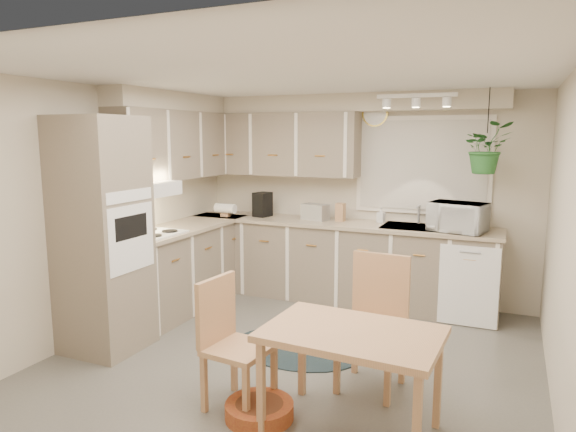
% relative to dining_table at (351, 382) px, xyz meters
% --- Properties ---
extents(floor, '(4.20, 4.20, 0.00)m').
position_rel_dining_table_xyz_m(floor, '(-0.76, 0.80, -0.35)').
color(floor, '#636057').
rests_on(floor, ground).
extents(ceiling, '(4.20, 4.20, 0.00)m').
position_rel_dining_table_xyz_m(ceiling, '(-0.76, 0.80, 2.05)').
color(ceiling, white).
rests_on(ceiling, wall_back).
extents(wall_back, '(4.00, 0.04, 2.40)m').
position_rel_dining_table_xyz_m(wall_back, '(-0.76, 2.90, 0.85)').
color(wall_back, beige).
rests_on(wall_back, floor).
extents(wall_front, '(4.00, 0.04, 2.40)m').
position_rel_dining_table_xyz_m(wall_front, '(-0.76, -1.30, 0.85)').
color(wall_front, beige).
rests_on(wall_front, floor).
extents(wall_left, '(0.04, 4.20, 2.40)m').
position_rel_dining_table_xyz_m(wall_left, '(-2.76, 0.80, 0.85)').
color(wall_left, beige).
rests_on(wall_left, floor).
extents(wall_right, '(0.04, 4.20, 2.40)m').
position_rel_dining_table_xyz_m(wall_right, '(1.24, 0.80, 0.85)').
color(wall_right, beige).
rests_on(wall_right, floor).
extents(base_cab_left, '(0.60, 1.85, 0.90)m').
position_rel_dining_table_xyz_m(base_cab_left, '(-2.46, 1.67, 0.10)').
color(base_cab_left, gray).
rests_on(base_cab_left, floor).
extents(base_cab_back, '(3.60, 0.60, 0.90)m').
position_rel_dining_table_xyz_m(base_cab_back, '(-0.96, 2.60, 0.10)').
color(base_cab_back, gray).
rests_on(base_cab_back, floor).
extents(counter_left, '(0.64, 1.89, 0.04)m').
position_rel_dining_table_xyz_m(counter_left, '(-2.45, 1.67, 0.57)').
color(counter_left, tan).
rests_on(counter_left, base_cab_left).
extents(counter_back, '(3.64, 0.64, 0.04)m').
position_rel_dining_table_xyz_m(counter_back, '(-0.96, 2.59, 0.57)').
color(counter_back, tan).
rests_on(counter_back, base_cab_back).
extents(oven_stack, '(0.65, 0.65, 2.10)m').
position_rel_dining_table_xyz_m(oven_stack, '(-2.44, 0.42, 0.70)').
color(oven_stack, gray).
rests_on(oven_stack, floor).
extents(wall_oven_face, '(0.02, 0.56, 0.58)m').
position_rel_dining_table_xyz_m(wall_oven_face, '(-2.12, 0.42, 0.70)').
color(wall_oven_face, white).
rests_on(wall_oven_face, oven_stack).
extents(upper_cab_left, '(0.35, 2.00, 0.75)m').
position_rel_dining_table_xyz_m(upper_cab_left, '(-2.59, 1.80, 1.48)').
color(upper_cab_left, gray).
rests_on(upper_cab_left, wall_left).
extents(upper_cab_back, '(2.00, 0.35, 0.75)m').
position_rel_dining_table_xyz_m(upper_cab_back, '(-1.76, 2.72, 1.48)').
color(upper_cab_back, gray).
rests_on(upper_cab_back, wall_back).
extents(soffit_left, '(0.30, 2.00, 0.20)m').
position_rel_dining_table_xyz_m(soffit_left, '(-2.61, 1.80, 1.95)').
color(soffit_left, beige).
rests_on(soffit_left, wall_left).
extents(soffit_back, '(3.60, 0.30, 0.20)m').
position_rel_dining_table_xyz_m(soffit_back, '(-0.96, 2.75, 1.95)').
color(soffit_back, beige).
rests_on(soffit_back, wall_back).
extents(cooktop, '(0.52, 0.58, 0.02)m').
position_rel_dining_table_xyz_m(cooktop, '(-2.44, 1.10, 0.60)').
color(cooktop, white).
rests_on(cooktop, counter_left).
extents(range_hood, '(0.40, 0.60, 0.14)m').
position_rel_dining_table_xyz_m(range_hood, '(-2.46, 1.10, 1.05)').
color(range_hood, white).
rests_on(range_hood, upper_cab_left).
extents(window_blinds, '(1.40, 0.02, 1.00)m').
position_rel_dining_table_xyz_m(window_blinds, '(-0.06, 2.87, 1.25)').
color(window_blinds, silver).
rests_on(window_blinds, wall_back).
extents(window_frame, '(1.50, 0.02, 1.10)m').
position_rel_dining_table_xyz_m(window_frame, '(-0.06, 2.88, 1.25)').
color(window_frame, white).
rests_on(window_frame, wall_back).
extents(sink, '(0.70, 0.48, 0.10)m').
position_rel_dining_table_xyz_m(sink, '(-0.06, 2.60, 0.55)').
color(sink, '#A3A5AB').
rests_on(sink, counter_back).
extents(dishwasher_front, '(0.58, 0.02, 0.83)m').
position_rel_dining_table_xyz_m(dishwasher_front, '(0.54, 2.29, 0.08)').
color(dishwasher_front, white).
rests_on(dishwasher_front, base_cab_back).
extents(track_light_bar, '(0.80, 0.04, 0.04)m').
position_rel_dining_table_xyz_m(track_light_bar, '(-0.06, 2.35, 1.98)').
color(track_light_bar, white).
rests_on(track_light_bar, ceiling).
extents(wall_clock, '(0.30, 0.03, 0.30)m').
position_rel_dining_table_xyz_m(wall_clock, '(-0.61, 2.87, 1.83)').
color(wall_clock, '#E5C350').
rests_on(wall_clock, wall_back).
extents(dining_table, '(1.15, 0.80, 0.70)m').
position_rel_dining_table_xyz_m(dining_table, '(0.00, 0.00, 0.00)').
color(dining_table, tan).
rests_on(dining_table, floor).
extents(chair_left, '(0.48, 0.48, 0.93)m').
position_rel_dining_table_xyz_m(chair_left, '(-0.82, -0.02, 0.12)').
color(chair_left, tan).
rests_on(chair_left, floor).
extents(chair_back, '(0.51, 0.51, 1.02)m').
position_rel_dining_table_xyz_m(chair_back, '(-0.03, 0.63, 0.16)').
color(chair_back, tan).
rests_on(chair_back, floor).
extents(braided_rug, '(1.32, 1.04, 0.01)m').
position_rel_dining_table_xyz_m(braided_rug, '(-0.84, 1.10, -0.34)').
color(braided_rug, black).
rests_on(braided_rug, floor).
extents(pet_bed, '(0.54, 0.54, 0.11)m').
position_rel_dining_table_xyz_m(pet_bed, '(-0.62, -0.09, -0.29)').
color(pet_bed, '#A15720').
rests_on(pet_bed, floor).
extents(microwave, '(0.61, 0.43, 0.37)m').
position_rel_dining_table_xyz_m(microwave, '(0.38, 2.50, 0.78)').
color(microwave, white).
rests_on(microwave, counter_back).
extents(soap_bottle, '(0.11, 0.19, 0.08)m').
position_rel_dining_table_xyz_m(soap_bottle, '(-0.48, 2.75, 0.63)').
color(soap_bottle, white).
rests_on(soap_bottle, counter_back).
extents(hanging_plant, '(0.63, 0.66, 0.40)m').
position_rel_dining_table_xyz_m(hanging_plant, '(0.62, 2.50, 1.40)').
color(hanging_plant, '#2A6A2C').
rests_on(hanging_plant, ceiling).
extents(coffee_maker, '(0.21, 0.24, 0.30)m').
position_rel_dining_table_xyz_m(coffee_maker, '(-1.93, 2.60, 0.74)').
color(coffee_maker, black).
rests_on(coffee_maker, counter_back).
extents(toaster, '(0.34, 0.25, 0.19)m').
position_rel_dining_table_xyz_m(toaster, '(-1.24, 2.62, 0.68)').
color(toaster, '#A3A5AB').
rests_on(toaster, counter_back).
extents(knife_block, '(0.10, 0.10, 0.21)m').
position_rel_dining_table_xyz_m(knife_block, '(-0.94, 2.65, 0.70)').
color(knife_block, tan).
rests_on(knife_block, counter_back).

